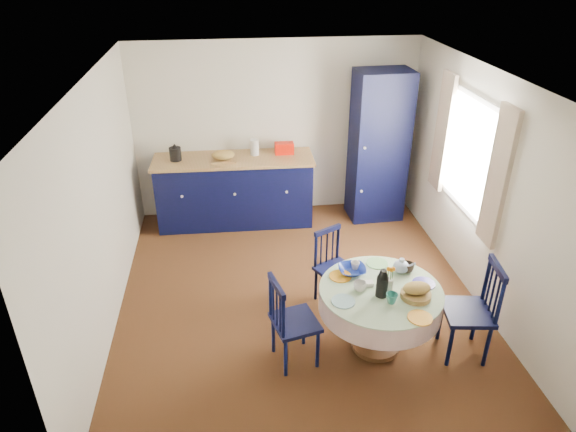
# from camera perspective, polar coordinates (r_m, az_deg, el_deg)

# --- Properties ---
(floor) EXTENTS (4.50, 4.50, 0.00)m
(floor) POSITION_cam_1_polar(r_m,az_deg,el_deg) (5.99, 1.11, -8.83)
(floor) COLOR black
(floor) RESTS_ON ground
(ceiling) EXTENTS (4.50, 4.50, 0.00)m
(ceiling) POSITION_cam_1_polar(r_m,az_deg,el_deg) (4.92, 1.39, 15.16)
(ceiling) COLOR white
(ceiling) RESTS_ON wall_back
(wall_back) EXTENTS (4.00, 0.02, 2.50)m
(wall_back) POSITION_cam_1_polar(r_m,az_deg,el_deg) (7.41, -1.31, 9.58)
(wall_back) COLOR silver
(wall_back) RESTS_ON floor
(wall_left) EXTENTS (0.02, 4.50, 2.50)m
(wall_left) POSITION_cam_1_polar(r_m,az_deg,el_deg) (5.44, -20.09, 0.68)
(wall_left) COLOR silver
(wall_left) RESTS_ON floor
(wall_right) EXTENTS (0.02, 4.50, 2.50)m
(wall_right) POSITION_cam_1_polar(r_m,az_deg,el_deg) (5.95, 20.70, 2.90)
(wall_right) COLOR silver
(wall_right) RESTS_ON floor
(window) EXTENTS (0.10, 1.74, 1.45)m
(window) POSITION_cam_1_polar(r_m,az_deg,el_deg) (6.07, 19.53, 6.43)
(window) COLOR white
(window) RESTS_ON wall_right
(kitchen_counter) EXTENTS (2.22, 0.74, 1.22)m
(kitchen_counter) POSITION_cam_1_polar(r_m,az_deg,el_deg) (7.33, -5.93, 2.92)
(kitchen_counter) COLOR black
(kitchen_counter) RESTS_ON floor
(pantry_cabinet) EXTENTS (0.77, 0.57, 2.14)m
(pantry_cabinet) POSITION_cam_1_polar(r_m,az_deg,el_deg) (7.37, 10.03, 7.55)
(pantry_cabinet) COLOR black
(pantry_cabinet) RESTS_ON floor
(dining_table) EXTENTS (1.17, 1.17, 0.99)m
(dining_table) POSITION_cam_1_polar(r_m,az_deg,el_deg) (5.05, 10.30, -9.08)
(dining_table) COLOR brown
(dining_table) RESTS_ON floor
(chair_left) EXTENTS (0.49, 0.51, 0.95)m
(chair_left) POSITION_cam_1_polar(r_m,az_deg,el_deg) (4.89, 0.35, -11.59)
(chair_left) COLOR black
(chair_left) RESTS_ON floor
(chair_far) EXTENTS (0.52, 0.51, 0.87)m
(chair_far) POSITION_cam_1_polar(r_m,az_deg,el_deg) (5.71, 5.10, -5.61)
(chair_far) COLOR black
(chair_far) RESTS_ON floor
(chair_right) EXTENTS (0.50, 0.52, 1.03)m
(chair_right) POSITION_cam_1_polar(r_m,az_deg,el_deg) (5.25, 19.81, -9.78)
(chair_right) COLOR black
(chair_right) RESTS_ON floor
(mug_a) EXTENTS (0.12, 0.12, 0.10)m
(mug_a) POSITION_cam_1_polar(r_m,az_deg,el_deg) (4.90, 8.00, -7.74)
(mug_a) COLOR silver
(mug_a) RESTS_ON dining_table
(mug_b) EXTENTS (0.11, 0.11, 0.10)m
(mug_b) POSITION_cam_1_polar(r_m,az_deg,el_deg) (4.79, 11.45, -8.96)
(mug_b) COLOR #256B61
(mug_b) RESTS_ON dining_table
(mug_c) EXTENTS (0.13, 0.13, 0.10)m
(mug_c) POSITION_cam_1_polar(r_m,az_deg,el_deg) (5.24, 13.10, -5.61)
(mug_c) COLOR black
(mug_c) RESTS_ON dining_table
(mug_d) EXTENTS (0.09, 0.09, 0.08)m
(mug_d) POSITION_cam_1_polar(r_m,az_deg,el_deg) (5.20, 7.47, -5.49)
(mug_d) COLOR silver
(mug_d) RESTS_ON dining_table
(cobalt_bowl) EXTENTS (0.27, 0.27, 0.07)m
(cobalt_bowl) POSITION_cam_1_polar(r_m,az_deg,el_deg) (5.14, 7.14, -5.99)
(cobalt_bowl) COLOR navy
(cobalt_bowl) RESTS_ON dining_table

